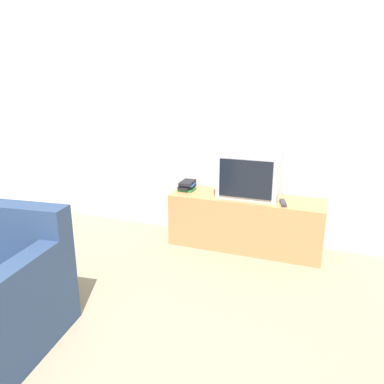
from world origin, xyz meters
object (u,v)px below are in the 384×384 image
Objects in this scene: book_stack at (187,186)px; television at (250,175)px; tv_stand at (245,222)px; remote_on_stand at (283,203)px.

television is at bearing 1.01° from book_stack.
television reaches higher than tv_stand.
remote_on_stand reaches higher than tv_stand.
remote_on_stand is (0.97, -0.11, -0.04)m from book_stack.
remote_on_stand is at bearing -19.28° from television.
book_stack is 1.17× the size of remote_on_stand.
television is at bearing 67.75° from tv_stand.
tv_stand is at bearing -2.07° from book_stack.
television is at bearing 160.72° from remote_on_stand.
tv_stand is 2.58× the size of television.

